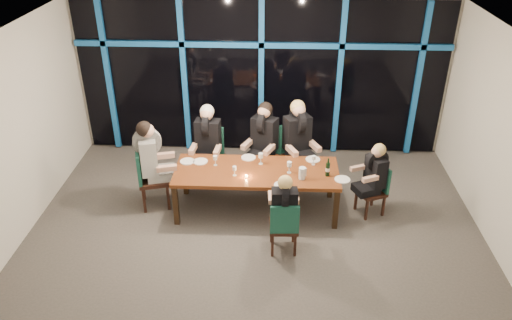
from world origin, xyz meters
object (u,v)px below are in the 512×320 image
object	(u,v)px
chair_far_mid	(266,151)
chair_far_right	(295,151)
diner_far_left	(207,134)
wine_bottle	(328,169)
diner_far_right	(298,131)
chair_end_left	(148,175)
water_pitcher	(302,173)
dining_table	(257,174)
diner_near_mid	(284,202)
chair_end_right	(376,187)
diner_end_left	(151,152)
chair_near_mid	(284,225)
diner_far_mid	(264,132)
chair_far_left	(210,153)
diner_end_right	(374,169)

from	to	relation	value
chair_far_mid	chair_far_right	bearing A→B (deg)	22.93
diner_far_left	wine_bottle	world-z (taller)	diner_far_left
diner_far_right	chair_end_left	bearing A→B (deg)	174.16
wine_bottle	water_pitcher	world-z (taller)	wine_bottle
chair_end_left	diner_far_left	size ratio (longest dim) A/B	1.05
dining_table	water_pitcher	bearing A→B (deg)	-17.28
diner_far_left	chair_far_right	bearing A→B (deg)	12.24
diner_far_right	diner_near_mid	world-z (taller)	diner_far_right
chair_far_right	chair_end_right	xyz separation A→B (m)	(1.27, -0.95, -0.12)
chair_end_right	diner_end_left	xyz separation A→B (m)	(-3.59, 0.05, 0.52)
chair_near_mid	diner_near_mid	world-z (taller)	diner_near_mid
dining_table	diner_far_left	size ratio (longest dim) A/B	2.62
diner_far_mid	water_pitcher	xyz separation A→B (m)	(0.62, -1.13, -0.13)
chair_near_mid	chair_far_right	bearing A→B (deg)	-98.79
chair_far_mid	water_pitcher	size ratio (longest dim) A/B	5.33
diner_far_left	chair_near_mid	bearing A→B (deg)	-49.53
chair_far_left	diner_far_mid	size ratio (longest dim) A/B	1.02
chair_far_left	diner_far_right	world-z (taller)	diner_far_right
chair_far_left	chair_end_left	distance (m)	1.22
diner_far_mid	diner_near_mid	bearing A→B (deg)	-55.11
dining_table	diner_end_right	bearing A→B (deg)	-0.11
diner_near_mid	chair_near_mid	bearing A→B (deg)	90.00
chair_far_mid	diner_end_right	distance (m)	2.00
chair_far_right	diner_end_left	xyz separation A→B (m)	(-2.32, -0.89, 0.40)
dining_table	chair_far_right	world-z (taller)	chair_far_right
diner_far_right	water_pitcher	size ratio (longest dim) A/B	5.38
diner_far_left	diner_end_right	distance (m)	2.83
chair_near_mid	dining_table	bearing A→B (deg)	-70.99
diner_far_left	diner_end_right	bearing A→B (deg)	-10.98
dining_table	chair_end_left	size ratio (longest dim) A/B	2.49
chair_far_left	diner_far_left	xyz separation A→B (m)	(-0.01, -0.09, 0.40)
chair_far_left	chair_near_mid	xyz separation A→B (m)	(1.30, -1.95, -0.08)
chair_far_mid	chair_end_right	size ratio (longest dim) A/B	1.20
diner_end_left	chair_near_mid	bearing A→B (deg)	-133.52
diner_end_right	chair_far_left	bearing A→B (deg)	-132.01
chair_far_mid	chair_end_right	world-z (taller)	chair_far_mid
diner_near_mid	wine_bottle	xyz separation A→B (m)	(0.68, 0.88, 0.03)
diner_end_right	wine_bottle	xyz separation A→B (m)	(-0.74, -0.11, 0.05)
chair_end_left	chair_end_right	xyz separation A→B (m)	(3.68, -0.03, -0.11)
chair_far_right	diner_far_right	size ratio (longest dim) A/B	1.03
diner_far_right	diner_end_left	distance (m)	2.50
chair_far_mid	dining_table	bearing A→B (deg)	-72.34
diner_far_mid	water_pitcher	size ratio (longest dim) A/B	5.20
chair_end_left	diner_end_right	bearing A→B (deg)	-106.02
chair_end_right	diner_end_left	bearing A→B (deg)	-114.81
chair_far_left	chair_far_mid	xyz separation A→B (m)	(0.99, 0.11, 0.01)
chair_end_right	diner_end_right	size ratio (longest dim) A/B	1.03
diner_far_left	diner_near_mid	world-z (taller)	diner_far_left
chair_far_right	chair_end_right	world-z (taller)	chair_far_right
dining_table	diner_far_mid	distance (m)	0.96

